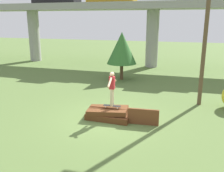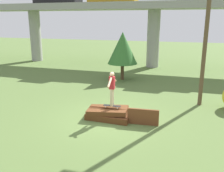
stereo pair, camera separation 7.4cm
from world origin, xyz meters
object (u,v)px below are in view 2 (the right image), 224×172
object	(u,v)px
skateboard	(112,106)
utility_pole	(207,23)
skater	(112,87)
tree_behind_left	(123,48)

from	to	relation	value
skateboard	utility_pole	distance (m)	5.94
skateboard	skater	distance (m)	0.87
skateboard	utility_pole	xyz separation A→B (m)	(3.73, 3.07, 3.46)
tree_behind_left	skateboard	bearing A→B (deg)	-78.62
skater	tree_behind_left	distance (m)	7.44
utility_pole	skater	bearing A→B (deg)	-140.56
skateboard	tree_behind_left	bearing A→B (deg)	101.38
skater	utility_pole	xyz separation A→B (m)	(3.73, 3.07, 2.59)
utility_pole	tree_behind_left	xyz separation A→B (m)	(-5.19, 4.18, -1.78)
skater	utility_pole	size ratio (longest dim) A/B	0.19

